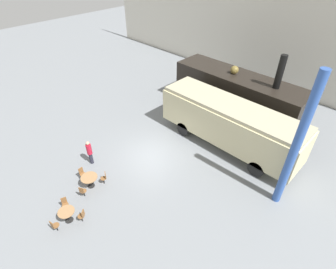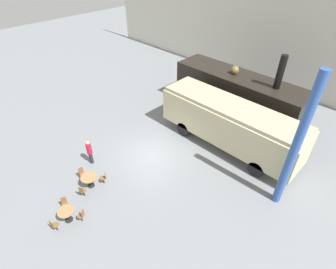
% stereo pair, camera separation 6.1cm
% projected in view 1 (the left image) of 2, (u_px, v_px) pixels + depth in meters
% --- Properties ---
extents(ground_plane, '(80.00, 80.00, 0.00)m').
position_uv_depth(ground_plane, '(151.00, 155.00, 18.25)').
color(ground_plane, gray).
extents(backdrop_wall, '(44.00, 0.15, 9.00)m').
position_uv_depth(backdrop_wall, '(272.00, 39.00, 24.38)').
color(backdrop_wall, beige).
rests_on(backdrop_wall, ground_plane).
extents(steam_locomotive, '(10.72, 2.81, 5.94)m').
position_uv_depth(steam_locomotive, '(237.00, 92.00, 21.14)').
color(steam_locomotive, black).
rests_on(steam_locomotive, ground_plane).
extents(passenger_coach_vintage, '(10.17, 2.78, 3.36)m').
position_uv_depth(passenger_coach_vintage, '(230.00, 122.00, 17.93)').
color(passenger_coach_vintage, beige).
rests_on(passenger_coach_vintage, ground_plane).
extents(cafe_table_near, '(0.99, 0.99, 0.76)m').
position_uv_depth(cafe_table_near, '(89.00, 179.00, 15.61)').
color(cafe_table_near, black).
rests_on(cafe_table_near, ground_plane).
extents(cafe_table_mid, '(0.87, 0.87, 0.76)m').
position_uv_depth(cafe_table_mid, '(67.00, 213.00, 13.71)').
color(cafe_table_mid, black).
rests_on(cafe_table_mid, ground_plane).
extents(cafe_chair_0, '(0.36, 0.36, 0.87)m').
position_uv_depth(cafe_chair_0, '(82.00, 173.00, 16.17)').
color(cafe_chair_0, black).
rests_on(cafe_chair_0, ground_plane).
extents(cafe_chair_1, '(0.39, 0.40, 0.87)m').
position_uv_depth(cafe_chair_1, '(83.00, 191.00, 15.01)').
color(cafe_chair_1, black).
rests_on(cafe_chair_1, ground_plane).
extents(cafe_chair_2, '(0.39, 0.40, 0.87)m').
position_uv_depth(cafe_chair_2, '(104.00, 177.00, 15.87)').
color(cafe_chair_2, black).
rests_on(cafe_chair_2, ground_plane).
extents(cafe_chair_3, '(0.36, 0.38, 0.87)m').
position_uv_depth(cafe_chair_3, '(54.00, 226.00, 13.23)').
color(cafe_chair_3, black).
rests_on(cafe_chair_3, ground_plane).
extents(cafe_chair_4, '(0.41, 0.40, 0.87)m').
position_uv_depth(cafe_chair_4, '(82.00, 215.00, 13.72)').
color(cafe_chair_4, black).
rests_on(cafe_chair_4, ground_plane).
extents(cafe_chair_5, '(0.39, 0.37, 0.87)m').
position_uv_depth(cafe_chair_5, '(65.00, 203.00, 14.34)').
color(cafe_chair_5, black).
rests_on(cafe_chair_5, ground_plane).
extents(visitor_person, '(0.34, 0.34, 1.81)m').
position_uv_depth(visitor_person, '(90.00, 152.00, 17.02)').
color(visitor_person, '#262633').
rests_on(visitor_person, ground_plane).
extents(support_pillar, '(0.44, 0.44, 8.00)m').
position_uv_depth(support_pillar, '(296.00, 146.00, 12.77)').
color(support_pillar, '#2D519E').
rests_on(support_pillar, ground_plane).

